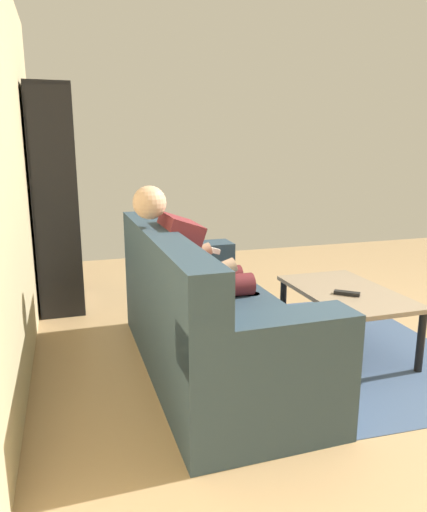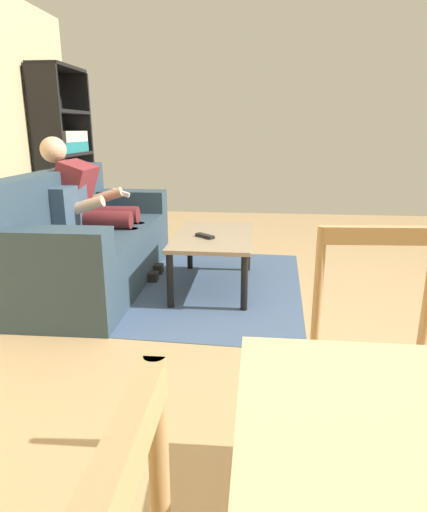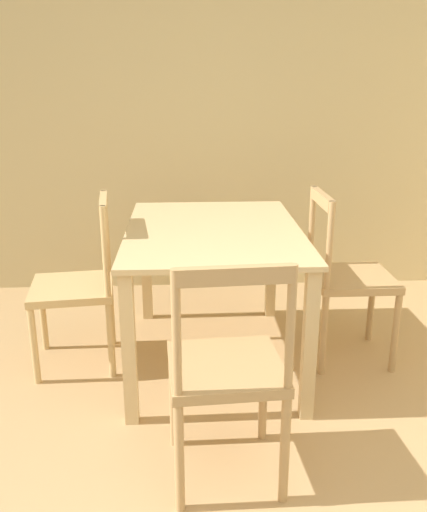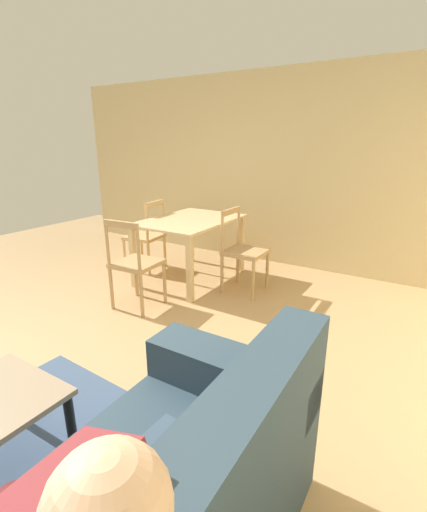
% 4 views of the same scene
% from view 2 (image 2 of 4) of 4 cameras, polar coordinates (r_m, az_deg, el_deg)
% --- Properties ---
extents(ground_plane, '(8.48, 8.48, 0.00)m').
position_cam_2_polar(ground_plane, '(2.71, 13.33, -11.44)').
color(ground_plane, tan).
extents(couch, '(1.96, 0.87, 0.92)m').
position_cam_2_polar(couch, '(3.70, -16.26, 1.59)').
color(couch, '#2D4251').
rests_on(couch, ground_plane).
extents(person_lounging, '(0.59, 0.96, 1.18)m').
position_cam_2_polar(person_lounging, '(3.84, -15.85, 6.39)').
color(person_lounging, maroon).
rests_on(person_lounging, ground_plane).
extents(coffee_table, '(0.99, 0.61, 0.43)m').
position_cam_2_polar(coffee_table, '(3.46, -0.00, 1.89)').
color(coffee_table, gray).
rests_on(coffee_table, ground_plane).
extents(tv_remote, '(0.15, 0.16, 0.02)m').
position_cam_2_polar(tv_remote, '(3.36, -1.13, 2.64)').
color(tv_remote, black).
rests_on(tv_remote, coffee_table).
extents(bookshelf, '(0.88, 0.36, 1.91)m').
position_cam_2_polar(bookshelf, '(5.52, -18.81, 11.25)').
color(bookshelf, black).
rests_on(bookshelf, ground_plane).
extents(dining_chair_facing_couch, '(0.45, 0.45, 0.93)m').
position_cam_2_polar(dining_chair_facing_couch, '(1.58, 21.08, -14.45)').
color(dining_chair_facing_couch, tan).
rests_on(dining_chair_facing_couch, ground_plane).
extents(area_rug, '(2.06, 1.49, 0.01)m').
position_cam_2_polar(area_rug, '(3.57, -0.00, -3.95)').
color(area_rug, '#3D5170').
rests_on(area_rug, ground_plane).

